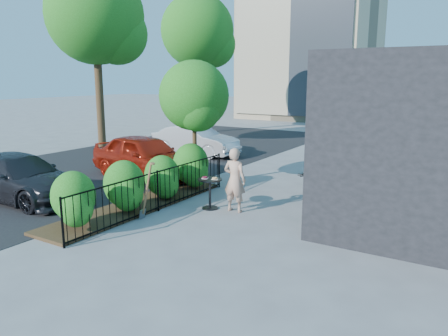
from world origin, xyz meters
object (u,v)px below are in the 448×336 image
Objects in this scene: street_tree_far at (198,35)px; street_tree_near at (96,21)px; car_silver at (195,140)px; car_darkgrey at (19,178)px; patio_tree at (195,100)px; car_red at (145,156)px; shovel at (146,194)px; cafe_table at (210,188)px; woman at (235,180)px.

street_tree_near is at bearing -90.00° from street_tree_far.
car_silver is 0.91× the size of car_darkgrey.
patio_tree reaches higher than car_darkgrey.
shovel is at bearing -127.95° from car_red.
car_silver reaches higher than cafe_table.
street_tree_near reaches higher than shovel.
cafe_table is at bearing -54.04° from street_tree_far.
car_red is (-3.97, 1.89, 0.19)m from cafe_table.
shovel reaches higher than car_silver.
street_tree_near is (-7.70, 3.20, 3.15)m from patio_tree.
patio_tree is at bearing -42.42° from car_darkgrey.
cafe_table is at bearing -69.73° from car_darkgrey.
patio_tree reaches higher than cafe_table.
woman is (0.68, 0.15, 0.28)m from cafe_table.
woman is (10.15, -12.91, -5.07)m from street_tree_far.
woman reaches higher than shovel.
street_tree_far is 1.85× the size of car_darkgrey.
shovel is at bearing 47.90° from woman.
car_darkgrey is at bearing -179.84° from car_silver.
woman is 4.96m from car_red.
car_red is at bearing 132.09° from shovel.
shovel is at bearing -116.24° from cafe_table.
car_red reaches higher than shovel.
shovel is at bearing -85.48° from car_darkgrey.
patio_tree is 2.33× the size of woman.
street_tree_near is 12.00m from cafe_table.
street_tree_far reaches higher than cafe_table.
shovel is (8.68, -14.68, -5.25)m from street_tree_far.
cafe_table is 5.57m from car_darkgrey.
car_red is at bearing -29.91° from street_tree_near.
street_tree_near reaches higher than car_red.
patio_tree is 2.97m from car_red.
street_tree_near is at bearing 28.70° from car_darkgrey.
street_tree_near is 1.85× the size of car_darkgrey.
street_tree_far reaches higher than car_darkgrey.
patio_tree reaches higher than car_silver.
street_tree_far is at bearing 13.58° from car_darkgrey.
street_tree_near is at bearing 157.43° from patio_tree.
patio_tree is 0.48× the size of street_tree_near.
patio_tree is 3.55m from woman.
street_tree_near is 5.47× the size of shovel.
woman is 2.31m from shovel.
shovel is (8.68, -6.68, -5.25)m from street_tree_near.
street_tree_near and street_tree_far have the same top height.
patio_tree is 4.18m from shovel.
car_darkgrey is at bearing -58.96° from street_tree_near.
street_tree_near is 1.00× the size of street_tree_far.
street_tree_far reaches higher than woman.
street_tree_far is (-7.70, 11.20, 3.15)m from patio_tree.
woman is (10.15, -4.91, -5.07)m from street_tree_near.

